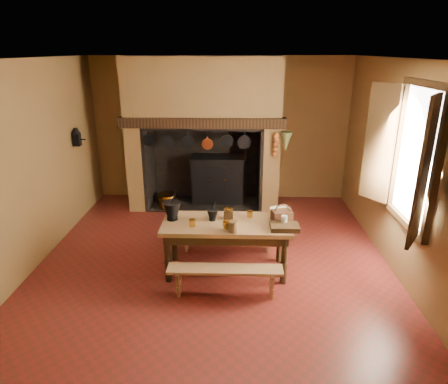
{
  "coord_description": "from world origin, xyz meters",
  "views": [
    {
      "loc": [
        0.31,
        -5.09,
        2.91
      ],
      "look_at": [
        0.14,
        0.3,
        0.97
      ],
      "focal_mm": 32.0,
      "sensor_mm": 36.0,
      "label": 1
    }
  ],
  "objects_px": {
    "wicker_basket": "(282,215)",
    "coffee_grinder": "(228,213)",
    "work_table": "(226,230)",
    "mixing_bowl": "(281,212)",
    "bench_front": "(225,275)",
    "iron_range": "(218,179)"
  },
  "relations": [
    {
      "from": "coffee_grinder",
      "to": "wicker_basket",
      "type": "bearing_deg",
      "value": -5.66
    },
    {
      "from": "iron_range",
      "to": "bench_front",
      "type": "distance_m",
      "value": 3.3
    },
    {
      "from": "coffee_grinder",
      "to": "mixing_bowl",
      "type": "height_order",
      "value": "coffee_grinder"
    },
    {
      "from": "wicker_basket",
      "to": "coffee_grinder",
      "type": "bearing_deg",
      "value": 161.68
    },
    {
      "from": "coffee_grinder",
      "to": "wicker_basket",
      "type": "distance_m",
      "value": 0.72
    },
    {
      "from": "work_table",
      "to": "coffee_grinder",
      "type": "relative_size",
      "value": 8.75
    },
    {
      "from": "work_table",
      "to": "wicker_basket",
      "type": "relative_size",
      "value": 5.81
    },
    {
      "from": "mixing_bowl",
      "to": "bench_front",
      "type": "bearing_deg",
      "value": -130.12
    },
    {
      "from": "bench_front",
      "to": "wicker_basket",
      "type": "height_order",
      "value": "wicker_basket"
    },
    {
      "from": "work_table",
      "to": "coffee_grinder",
      "type": "height_order",
      "value": "coffee_grinder"
    },
    {
      "from": "mixing_bowl",
      "to": "wicker_basket",
      "type": "height_order",
      "value": "wicker_basket"
    },
    {
      "from": "iron_range",
      "to": "wicker_basket",
      "type": "bearing_deg",
      "value": -69.65
    },
    {
      "from": "iron_range",
      "to": "bench_front",
      "type": "bearing_deg",
      "value": -85.99
    },
    {
      "from": "bench_front",
      "to": "mixing_bowl",
      "type": "xyz_separation_m",
      "value": [
        0.75,
        0.89,
        0.48
      ]
    },
    {
      "from": "iron_range",
      "to": "wicker_basket",
      "type": "relative_size",
      "value": 5.46
    },
    {
      "from": "iron_range",
      "to": "coffee_grinder",
      "type": "distance_m",
      "value": 2.58
    },
    {
      "from": "mixing_bowl",
      "to": "wicker_basket",
      "type": "bearing_deg",
      "value": -93.39
    },
    {
      "from": "work_table",
      "to": "coffee_grinder",
      "type": "distance_m",
      "value": 0.23
    },
    {
      "from": "iron_range",
      "to": "coffee_grinder",
      "type": "xyz_separation_m",
      "value": [
        0.26,
        -2.55,
        0.33
      ]
    },
    {
      "from": "bench_front",
      "to": "mixing_bowl",
      "type": "relative_size",
      "value": 4.69
    },
    {
      "from": "bench_front",
      "to": "work_table",
      "type": "bearing_deg",
      "value": 90.0
    },
    {
      "from": "work_table",
      "to": "mixing_bowl",
      "type": "xyz_separation_m",
      "value": [
        0.75,
        0.29,
        0.15
      ]
    }
  ]
}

